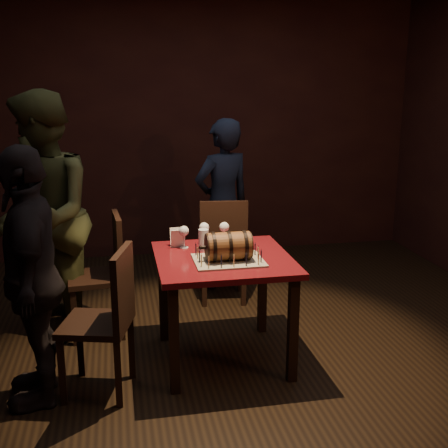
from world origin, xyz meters
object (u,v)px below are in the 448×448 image
(person_left_rear, at_px, (43,218))
(chair_left_front, at_px, (108,314))
(chair_back, at_px, (223,245))
(chair_left_rear, at_px, (106,268))
(wine_glass_right, at_px, (224,228))
(wine_glass_mid, at_px, (204,228))
(pint_of_ale, at_px, (204,240))
(barrel_cake, at_px, (228,246))
(person_back, at_px, (223,204))
(person_left_front, at_px, (32,277))
(wine_glass_left, at_px, (184,232))
(pub_table, at_px, (223,272))

(person_left_rear, bearing_deg, chair_left_front, 18.67)
(chair_back, distance_m, chair_left_rear, 1.07)
(wine_glass_right, bearing_deg, person_left_rear, 165.31)
(wine_glass_mid, bearing_deg, pint_of_ale, -100.85)
(barrel_cake, height_order, chair_back, barrel_cake)
(chair_back, bearing_deg, wine_glass_right, -100.26)
(chair_left_front, distance_m, person_back, 2.03)
(wine_glass_right, distance_m, chair_left_rear, 0.97)
(person_left_front, bearing_deg, person_left_rear, 178.27)
(wine_glass_mid, relative_size, pint_of_ale, 1.07)
(barrel_cake, xyz_separation_m, pint_of_ale, (-0.12, 0.27, -0.03))
(barrel_cake, xyz_separation_m, person_back, (0.26, 1.54, -0.07))
(barrel_cake, bearing_deg, chair_back, 80.80)
(wine_glass_mid, distance_m, person_left_rear, 1.19)
(wine_glass_left, relative_size, pint_of_ale, 1.07)
(person_left_front, bearing_deg, wine_glass_right, 111.05)
(pub_table, distance_m, chair_left_rear, 1.00)
(person_left_rear, bearing_deg, chair_back, 97.59)
(wine_glass_left, xyz_separation_m, chair_left_front, (-0.53, -0.53, -0.35))
(pint_of_ale, bearing_deg, chair_left_rear, 148.27)
(chair_left_front, bearing_deg, wine_glass_left, 44.92)
(wine_glass_left, distance_m, wine_glass_right, 0.30)
(pub_table, relative_size, person_back, 0.57)
(barrel_cake, bearing_deg, person_left_front, -172.44)
(person_back, bearing_deg, barrel_cake, 59.18)
(pint_of_ale, bearing_deg, wine_glass_left, 147.92)
(wine_glass_mid, height_order, wine_glass_right, same)
(person_left_front, bearing_deg, chair_left_front, 84.31)
(chair_back, bearing_deg, person_back, 79.51)
(pint_of_ale, distance_m, person_left_front, 1.17)
(pint_of_ale, bearing_deg, chair_left_front, -145.57)
(chair_left_front, bearing_deg, wine_glass_mid, 41.02)
(pub_table, height_order, pint_of_ale, pint_of_ale)
(wine_glass_mid, xyz_separation_m, chair_left_front, (-0.69, -0.60, -0.34))
(pint_of_ale, bearing_deg, wine_glass_right, 37.52)
(barrel_cake, bearing_deg, wine_glass_mid, 102.41)
(person_back, bearing_deg, chair_left_front, 37.57)
(barrel_cake, xyz_separation_m, chair_left_front, (-0.78, -0.18, -0.33))
(pint_of_ale, relative_size, person_left_rear, 0.08)
(chair_back, height_order, chair_left_front, same)
(barrel_cake, distance_m, chair_left_front, 0.87)
(chair_back, distance_m, chair_left_front, 1.62)
(chair_left_rear, bearing_deg, wine_glass_right, -18.73)
(wine_glass_mid, relative_size, person_back, 0.10)
(wine_glass_right, xyz_separation_m, person_back, (0.21, 1.14, -0.08))
(pub_table, distance_m, wine_glass_mid, 0.40)
(wine_glass_left, height_order, wine_glass_mid, same)
(person_back, bearing_deg, person_left_rear, 6.91)
(wine_glass_mid, distance_m, person_back, 1.18)
(barrel_cake, xyz_separation_m, chair_left_rear, (-0.81, 0.70, -0.33))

